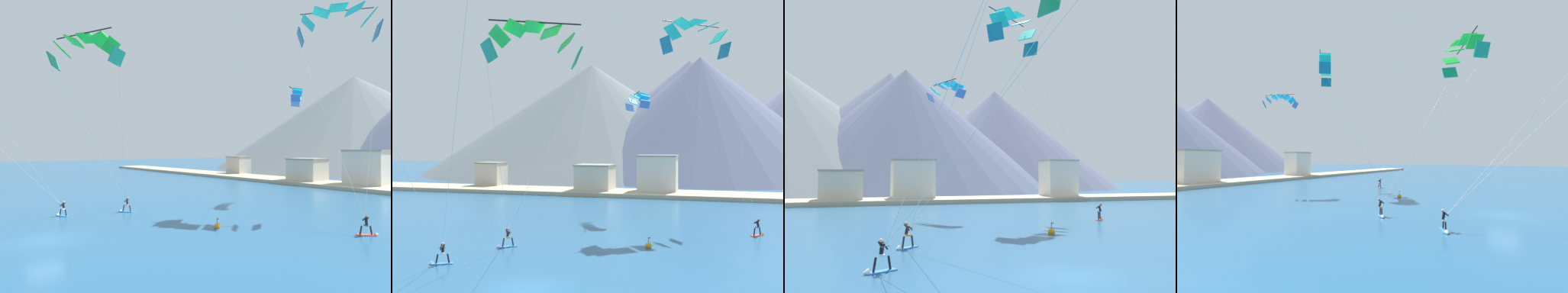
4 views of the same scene
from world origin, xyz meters
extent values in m
plane|color=#23567F|center=(0.00, 0.00, 0.00)|extent=(400.00, 400.00, 0.00)
cube|color=#337FDB|center=(-8.17, 3.44, 0.04)|extent=(1.49, 1.02, 0.07)
cylinder|color=black|center=(-7.81, 3.61, 0.40)|extent=(0.25, 0.20, 0.68)
cylinder|color=black|center=(-8.53, 3.26, 0.40)|extent=(0.25, 0.20, 0.68)
cube|color=white|center=(-8.17, 3.44, 0.78)|extent=(0.32, 0.35, 0.12)
cylinder|color=black|center=(-8.19, 3.48, 1.09)|extent=(0.31, 0.36, 0.57)
cylinder|color=black|center=(-8.05, 3.43, 1.25)|extent=(0.28, 0.47, 0.37)
cylinder|color=black|center=(-8.25, 3.34, 1.25)|extent=(0.28, 0.47, 0.37)
cylinder|color=black|center=(-8.07, 3.22, 1.22)|extent=(0.48, 0.25, 0.03)
sphere|color=beige|center=(-8.22, 3.54, 1.46)|extent=(0.21, 0.21, 0.21)
cone|color=white|center=(-8.95, 3.06, 0.10)|extent=(0.43, 0.45, 0.36)
cube|color=#337FDB|center=(-6.08, 9.65, 0.04)|extent=(1.41, 1.22, 0.07)
cylinder|color=#231E28|center=(-5.76, 9.89, 0.42)|extent=(0.26, 0.24, 0.71)
cylinder|color=#231E28|center=(-6.39, 9.41, 0.42)|extent=(0.26, 0.24, 0.71)
cube|color=orange|center=(-6.08, 9.65, 0.81)|extent=(0.36, 0.38, 0.12)
cylinder|color=#231E28|center=(-6.12, 9.71, 1.14)|extent=(0.39, 0.42, 0.61)
cylinder|color=#231E28|center=(-5.97, 9.70, 1.31)|extent=(0.37, 0.46, 0.39)
cylinder|color=#231E28|center=(-6.15, 9.56, 1.31)|extent=(0.37, 0.46, 0.39)
cylinder|color=black|center=(-5.95, 9.49, 1.28)|extent=(0.43, 0.34, 0.03)
sphere|color=tan|center=(-6.19, 9.81, 1.52)|extent=(0.22, 0.22, 0.22)
cone|color=white|center=(-6.77, 9.13, 0.10)|extent=(0.46, 0.47, 0.36)
cube|color=#E54C33|center=(14.69, 20.58, 0.04)|extent=(1.31, 1.35, 0.07)
cylinder|color=black|center=(14.42, 20.29, 0.42)|extent=(0.25, 0.26, 0.72)
cylinder|color=black|center=(14.96, 20.87, 0.42)|extent=(0.25, 0.26, 0.72)
cube|color=blue|center=(14.69, 20.58, 0.82)|extent=(0.38, 0.37, 0.12)
cylinder|color=black|center=(14.74, 20.54, 1.15)|extent=(0.41, 0.40, 0.61)
cylinder|color=black|center=(14.59, 20.52, 1.32)|extent=(0.43, 0.41, 0.40)
cylinder|color=black|center=(14.75, 20.69, 1.32)|extent=(0.43, 0.41, 0.40)
cylinder|color=black|center=(14.54, 20.73, 1.29)|extent=(0.38, 0.40, 0.03)
sphere|color=brown|center=(14.82, 20.47, 1.53)|extent=(0.22, 0.22, 0.22)
cone|color=white|center=(15.29, 21.22, 0.10)|extent=(0.47, 0.47, 0.36)
cylinder|color=silver|center=(-3.45, -2.41, 8.62)|extent=(9.27, 11.30, 14.81)
cylinder|color=silver|center=(-6.27, -3.83, 8.62)|extent=(3.62, 14.15, 14.81)
cube|color=#15946F|center=(1.55, 5.03, 14.73)|extent=(1.22, 1.72, 1.39)
cube|color=#25DA3E|center=(0.86, 4.74, 15.76)|extent=(1.58, 1.92, 1.24)
cube|color=#25DA3E|center=(-0.06, 4.19, 16.45)|extent=(1.85, 2.01, 0.90)
cube|color=#25DA3E|center=(-1.07, 3.44, 16.69)|extent=(1.98, 2.01, 0.43)
cube|color=#25DA3E|center=(-2.01, 2.62, 16.45)|extent=(2.00, 1.90, 0.90)
cube|color=#25DA3E|center=(-2.75, 1.83, 15.76)|extent=(1.89, 1.69, 1.24)
cube|color=#15946F|center=(-3.18, 1.21, 14.73)|extent=(1.63, 1.39, 1.39)
cylinder|color=black|center=(-0.65, 2.92, 16.83)|extent=(5.52, 2.88, 0.10)
cylinder|color=silver|center=(-2.09, 7.27, 7.71)|extent=(7.77, 4.48, 12.86)
cylinder|color=silver|center=(-4.60, 5.25, 7.71)|extent=(2.73, 8.53, 12.86)
cube|color=#107094|center=(5.50, 25.86, 20.06)|extent=(1.68, 1.88, 1.83)
cube|color=#1CD4BE|center=(6.16, 26.40, 21.64)|extent=(2.21, 2.29, 1.50)
cube|color=#1CD4BE|center=(7.29, 27.28, 22.71)|extent=(2.55, 2.56, 0.91)
cube|color=#1CD4BE|center=(8.67, 28.36, 23.10)|extent=(2.64, 2.64, 0.14)
cube|color=#1CD4BE|center=(10.05, 29.43, 22.71)|extent=(2.53, 2.57, 0.91)
cube|color=#1CD4BE|center=(11.19, 30.29, 21.64)|extent=(2.18, 2.31, 1.50)
cube|color=#107094|center=(11.88, 30.80, 20.06)|extent=(1.65, 1.90, 1.83)
cylinder|color=black|center=(8.14, 29.03, 23.09)|extent=(6.30, 5.03, 0.10)
cylinder|color=silver|center=(9.96, 23.24, 10.23)|extent=(9.19, 5.06, 17.90)
cylinder|color=silver|center=(13.27, 25.81, 10.23)|extent=(2.56, 10.19, 17.90)
cube|color=#4871C6|center=(2.53, 29.36, 13.77)|extent=(1.40, 0.89, 1.10)
cube|color=#17CAEA|center=(2.37, 29.97, 14.52)|extent=(1.51, 1.18, 1.00)
cube|color=#17CAEA|center=(2.02, 30.73, 15.01)|extent=(1.55, 1.39, 0.76)
cube|color=#17CAEA|center=(1.53, 31.56, 15.18)|extent=(1.55, 1.50, 0.42)
cube|color=#17CAEA|center=(0.95, 32.33, 15.01)|extent=(1.47, 1.54, 0.76)
cube|color=#17CAEA|center=(0.38, 32.95, 14.52)|extent=(1.33, 1.49, 1.00)
cube|color=#4871C6|center=(-0.11, 33.33, 13.77)|extent=(1.14, 1.32, 1.10)
cylinder|color=black|center=(1.09, 31.27, 15.32)|extent=(1.66, 4.64, 0.10)
sphere|color=orange|center=(5.43, 12.78, 0.15)|extent=(0.56, 0.56, 0.56)
cylinder|color=black|center=(5.43, 12.78, 0.65)|extent=(0.04, 0.04, 0.44)
cube|color=orange|center=(5.52, 12.78, 0.83)|extent=(0.18, 0.01, 0.12)
cube|color=tan|center=(0.00, 51.83, 0.35)|extent=(180.00, 10.00, 0.70)
cube|color=beige|center=(-10.30, 53.03, 2.50)|extent=(6.37, 6.08, 4.99)
cube|color=gray|center=(-10.30, 53.03, 5.14)|extent=(6.63, 6.32, 0.30)
cube|color=silver|center=(0.99, 54.24, 3.38)|extent=(6.76, 4.74, 6.76)
cube|color=#99958B|center=(0.99, 54.24, 6.91)|extent=(7.03, 4.93, 0.30)
cube|color=beige|center=(-33.51, 56.67, 2.53)|extent=(5.05, 4.78, 5.05)
cube|color=gray|center=(-33.51, 56.67, 5.20)|extent=(5.25, 4.98, 0.30)
cone|color=slate|center=(-29.43, 118.61, 18.26)|extent=(109.39, 109.39, 36.53)
cone|color=slate|center=(6.73, 106.30, 17.32)|extent=(81.55, 81.55, 34.65)
cone|color=slate|center=(3.22, 115.13, 17.70)|extent=(88.97, 88.97, 35.39)
camera|label=1|loc=(25.43, -5.59, 6.84)|focal=28.00mm
camera|label=2|loc=(10.82, -23.88, 8.52)|focal=40.00mm
camera|label=3|loc=(-10.02, -17.89, 4.66)|focal=40.00mm
camera|label=4|loc=(-27.34, -1.29, 5.18)|focal=24.00mm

